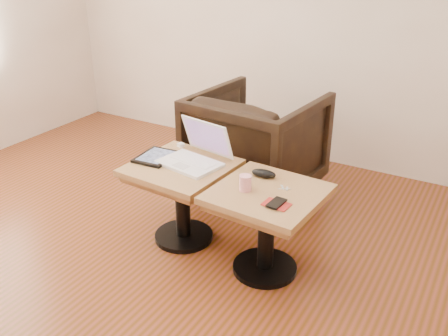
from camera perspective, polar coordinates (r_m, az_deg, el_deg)
The scene contains 11 objects.
room_shell at distance 2.37m, azimuth -15.18°, elevation 13.67°, with size 4.52×4.52×2.71m.
side_table_left at distance 3.09m, azimuth -4.84°, elevation -1.84°, with size 0.61×0.61×0.52m.
side_table_right at distance 2.79m, azimuth 4.94°, elevation -5.01°, with size 0.61×0.61×0.52m.
laptop at distance 3.04m, azimuth -3.30°, elevation 1.51°, with size 0.41×0.39×0.25m.
tablet at distance 3.14m, azimuth -7.76°, elevation 1.28°, with size 0.22×0.27×0.02m.
charging_adapter at distance 3.30m, azimuth -4.96°, elevation 2.65°, with size 0.04×0.04×0.02m, color white.
glasses_case at distance 2.87m, azimuth 4.56°, elevation -0.62°, with size 0.15×0.06×0.05m, color black.
striped_cup at distance 2.71m, azimuth 2.46°, elevation -1.72°, with size 0.07×0.07×0.09m, color #F14A6E.
earbuds_tangle at distance 2.75m, azimuth 6.94°, elevation -2.27°, with size 0.07×0.04×0.01m.
phone_on_sleeve at distance 2.59m, azimuth 6.01°, elevation -4.08°, with size 0.14×0.12×0.02m.
armchair at distance 3.69m, azimuth 3.75°, elevation 2.83°, with size 0.83×0.86×0.78m, color black.
Camera 1 is at (1.65, -1.64, 1.78)m, focal length 40.00 mm.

